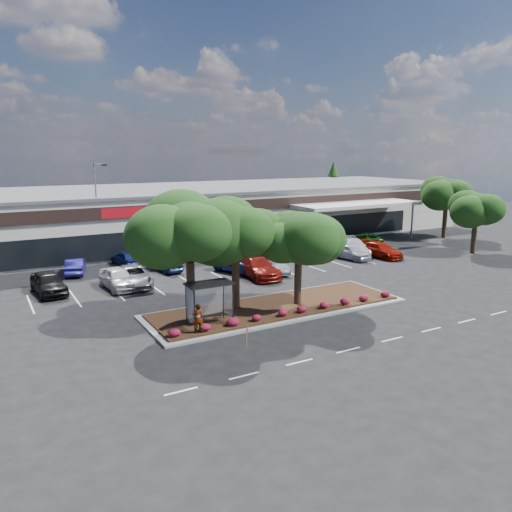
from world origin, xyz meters
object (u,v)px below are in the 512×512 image
light_pole (98,218)px  car_1 (118,278)px  car_0 (49,283)px  survey_stake (247,335)px

light_pole → car_1: size_ratio=1.94×
car_1 → car_0: bearing=163.3°
light_pole → car_0: bearing=-120.7°
light_pole → survey_stake: light_pole is taller
survey_stake → car_1: car_1 is taller
survey_stake → car_0: car_0 is taller
survey_stake → car_0: 18.43m
car_0 → car_1: size_ratio=1.02×
light_pole → car_1: bearing=-96.1°
survey_stake → car_0: bearing=115.5°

